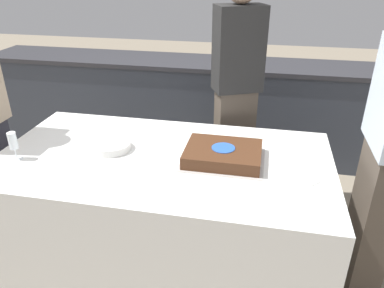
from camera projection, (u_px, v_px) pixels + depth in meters
name	position (u px, v px, depth m)	size (l,w,h in m)	color
ground_plane	(167.00, 255.00, 2.51)	(14.00, 14.00, 0.00)	gray
back_counter	(207.00, 107.00, 3.71)	(4.40, 0.58, 0.92)	#333842
dining_table	(165.00, 209.00, 2.35)	(1.94, 1.05, 0.75)	white
cake	(223.00, 154.00, 2.13)	(0.47, 0.37, 0.08)	#B7B2AD
plate_stack	(112.00, 146.00, 2.25)	(0.23, 0.23, 0.04)	white
wine_glass	(13.00, 142.00, 2.11)	(0.07, 0.07, 0.17)	white
side_plate_near_cake	(238.00, 137.00, 2.40)	(0.18, 0.18, 0.00)	white
side_plate_right_edge	(302.00, 176.00, 1.98)	(0.18, 0.18, 0.00)	white
person_cutting_cake	(236.00, 95.00, 2.70)	(0.38, 0.32, 1.72)	#4C4238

